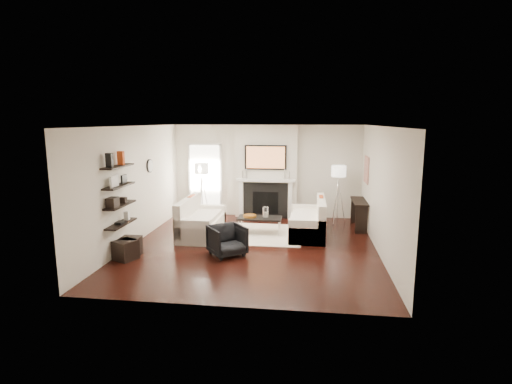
# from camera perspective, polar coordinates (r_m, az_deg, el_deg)

# --- Properties ---
(room_envelope) EXTENTS (6.00, 6.00, 6.00)m
(room_envelope) POSITION_cam_1_polar(r_m,az_deg,el_deg) (8.82, -0.51, 0.60)
(room_envelope) COLOR black
(room_envelope) RESTS_ON ground
(chimney_breast) EXTENTS (1.80, 0.25, 2.70)m
(chimney_breast) POSITION_cam_1_polar(r_m,az_deg,el_deg) (11.64, 1.45, 2.93)
(chimney_breast) COLOR silver
(chimney_breast) RESTS_ON floor
(fireplace_surround) EXTENTS (1.30, 0.02, 1.04)m
(fireplace_surround) POSITION_cam_1_polar(r_m,az_deg,el_deg) (11.65, 1.37, -1.21)
(fireplace_surround) COLOR black
(fireplace_surround) RESTS_ON floor
(firebox) EXTENTS (0.75, 0.02, 0.65)m
(firebox) POSITION_cam_1_polar(r_m,az_deg,el_deg) (11.65, 1.36, -1.55)
(firebox) COLOR black
(firebox) RESTS_ON floor
(mantel_pilaster_l) EXTENTS (0.12, 0.08, 1.10)m
(mantel_pilaster_l) POSITION_cam_1_polar(r_m,az_deg,el_deg) (11.71, -2.16, -1.00)
(mantel_pilaster_l) COLOR white
(mantel_pilaster_l) RESTS_ON floor
(mantel_pilaster_r) EXTENTS (0.12, 0.08, 1.10)m
(mantel_pilaster_r) POSITION_cam_1_polar(r_m,az_deg,el_deg) (11.56, 4.90, -1.18)
(mantel_pilaster_r) COLOR white
(mantel_pilaster_r) RESTS_ON floor
(mantel_shelf) EXTENTS (1.70, 0.18, 0.07)m
(mantel_shelf) POSITION_cam_1_polar(r_m,az_deg,el_deg) (11.49, 1.35, 1.68)
(mantel_shelf) COLOR white
(mantel_shelf) RESTS_ON chimney_breast
(tv_body) EXTENTS (1.20, 0.06, 0.70)m
(tv_body) POSITION_cam_1_polar(r_m,az_deg,el_deg) (11.44, 1.38, 4.97)
(tv_body) COLOR black
(tv_body) RESTS_ON chimney_breast
(tv_screen) EXTENTS (1.10, 0.00, 0.62)m
(tv_screen) POSITION_cam_1_polar(r_m,az_deg,el_deg) (11.41, 1.36, 4.95)
(tv_screen) COLOR #BF723F
(tv_screen) RESTS_ON tv_body
(candlestick_l_tall) EXTENTS (0.04, 0.04, 0.30)m
(candlestick_l_tall) POSITION_cam_1_polar(r_m,az_deg,el_deg) (11.55, -1.36, 2.64)
(candlestick_l_tall) COLOR silver
(candlestick_l_tall) RESTS_ON mantel_shelf
(candlestick_l_short) EXTENTS (0.04, 0.04, 0.24)m
(candlestick_l_short) POSITION_cam_1_polar(r_m,az_deg,el_deg) (11.57, -1.99, 2.51)
(candlestick_l_short) COLOR silver
(candlestick_l_short) RESTS_ON mantel_shelf
(candlestick_r_tall) EXTENTS (0.04, 0.04, 0.30)m
(candlestick_r_tall) POSITION_cam_1_polar(r_m,az_deg,el_deg) (11.43, 4.11, 2.54)
(candlestick_r_tall) COLOR silver
(candlestick_r_tall) RESTS_ON mantel_shelf
(candlestick_r_short) EXTENTS (0.04, 0.04, 0.24)m
(candlestick_r_short) POSITION_cam_1_polar(r_m,az_deg,el_deg) (11.43, 4.76, 2.38)
(candlestick_r_short) COLOR silver
(candlestick_r_short) RESTS_ON mantel_shelf
(hallway_panel) EXTENTS (0.90, 0.02, 2.10)m
(hallway_panel) POSITION_cam_1_polar(r_m,az_deg,el_deg) (12.12, -7.24, 1.70)
(hallway_panel) COLOR white
(hallway_panel) RESTS_ON floor
(door_trim_l) EXTENTS (0.06, 0.06, 2.16)m
(door_trim_l) POSITION_cam_1_polar(r_m,az_deg,el_deg) (12.23, -9.44, 1.72)
(door_trim_l) COLOR white
(door_trim_l) RESTS_ON floor
(door_trim_r) EXTENTS (0.06, 0.06, 2.16)m
(door_trim_r) POSITION_cam_1_polar(r_m,az_deg,el_deg) (11.99, -5.04, 1.65)
(door_trim_r) COLOR white
(door_trim_r) RESTS_ON floor
(door_trim_top) EXTENTS (1.02, 0.06, 0.06)m
(door_trim_top) POSITION_cam_1_polar(r_m,az_deg,el_deg) (11.99, -7.38, 6.80)
(door_trim_top) COLOR white
(door_trim_top) RESTS_ON wall_back
(rug) EXTENTS (2.60, 2.00, 0.01)m
(rug) POSITION_cam_1_polar(r_m,az_deg,el_deg) (10.13, -0.91, -5.94)
(rug) COLOR #F2E1C6
(rug) RESTS_ON floor
(loveseat_left_base) EXTENTS (0.85, 1.80, 0.42)m
(loveseat_left_base) POSITION_cam_1_polar(r_m,az_deg,el_deg) (10.04, -7.77, -4.98)
(loveseat_left_base) COLOR white
(loveseat_left_base) RESTS_ON floor
(loveseat_left_back) EXTENTS (0.18, 1.80, 0.80)m
(loveseat_left_back) POSITION_cam_1_polar(r_m,az_deg,el_deg) (10.05, -9.65, -3.15)
(loveseat_left_back) COLOR white
(loveseat_left_back) RESTS_ON floor
(loveseat_left_arm_n) EXTENTS (0.85, 0.18, 0.60)m
(loveseat_left_arm_n) POSITION_cam_1_polar(r_m,az_deg,el_deg) (9.26, -9.09, -5.73)
(loveseat_left_arm_n) COLOR white
(loveseat_left_arm_n) RESTS_ON floor
(loveseat_left_arm_s) EXTENTS (0.85, 0.18, 0.60)m
(loveseat_left_arm_s) POSITION_cam_1_polar(r_m,az_deg,el_deg) (10.77, -6.65, -3.41)
(loveseat_left_arm_s) COLOR white
(loveseat_left_arm_s) RESTS_ON floor
(loveseat_left_cushion) EXTENTS (0.63, 1.44, 0.10)m
(loveseat_left_cushion) POSITION_cam_1_polar(r_m,az_deg,el_deg) (9.96, -7.52, -3.55)
(loveseat_left_cushion) COLOR white
(loveseat_left_cushion) RESTS_ON loveseat_left_base
(pillow_left_orange) EXTENTS (0.10, 0.42, 0.42)m
(pillow_left_orange) POSITION_cam_1_polar(r_m,az_deg,el_deg) (10.29, -9.20, -1.67)
(pillow_left_orange) COLOR #BB4217
(pillow_left_orange) RESTS_ON loveseat_left_cushion
(pillow_left_charcoal) EXTENTS (0.10, 0.40, 0.40)m
(pillow_left_charcoal) POSITION_cam_1_polar(r_m,az_deg,el_deg) (9.73, -10.20, -2.44)
(pillow_left_charcoal) COLOR black
(pillow_left_charcoal) RESTS_ON loveseat_left_cushion
(loveseat_right_base) EXTENTS (0.85, 1.80, 0.42)m
(loveseat_right_base) POSITION_cam_1_polar(r_m,az_deg,el_deg) (10.02, 7.30, -4.99)
(loveseat_right_base) COLOR white
(loveseat_right_base) RESTS_ON floor
(loveseat_right_back) EXTENTS (0.18, 1.80, 0.80)m
(loveseat_right_back) POSITION_cam_1_polar(r_m,az_deg,el_deg) (9.95, 9.28, -3.28)
(loveseat_right_back) COLOR white
(loveseat_right_back) RESTS_ON floor
(loveseat_right_arm_n) EXTENTS (0.85, 0.18, 0.60)m
(loveseat_right_arm_n) POSITION_cam_1_polar(r_m,az_deg,el_deg) (9.22, 7.29, -5.76)
(loveseat_right_arm_n) COLOR white
(loveseat_right_arm_n) RESTS_ON floor
(loveseat_right_arm_s) EXTENTS (0.85, 0.18, 0.60)m
(loveseat_right_arm_s) POSITION_cam_1_polar(r_m,az_deg,el_deg) (10.78, 7.33, -3.41)
(loveseat_right_arm_s) COLOR white
(loveseat_right_arm_s) RESTS_ON floor
(loveseat_right_cushion) EXTENTS (0.63, 1.44, 0.10)m
(loveseat_right_cushion) POSITION_cam_1_polar(r_m,az_deg,el_deg) (9.96, 7.05, -3.54)
(loveseat_right_cushion) COLOR white
(loveseat_right_cushion) RESTS_ON loveseat_right_base
(pillow_right_orange) EXTENTS (0.10, 0.42, 0.42)m
(pillow_right_orange) POSITION_cam_1_polar(r_m,az_deg,el_deg) (10.20, 9.26, -1.77)
(pillow_right_orange) COLOR #BB4217
(pillow_right_orange) RESTS_ON loveseat_right_cushion
(pillow_right_charcoal) EXTENTS (0.10, 0.40, 0.40)m
(pillow_right_charcoal) POSITION_cam_1_polar(r_m,az_deg,el_deg) (9.62, 9.36, -2.56)
(pillow_right_charcoal) COLOR black
(pillow_right_charcoal) RESTS_ON loveseat_right_cushion
(coffee_table) EXTENTS (1.10, 0.55, 0.04)m
(coffee_table) POSITION_cam_1_polar(r_m,az_deg,el_deg) (10.06, 0.52, -3.74)
(coffee_table) COLOR black
(coffee_table) RESTS_ON floor
(coffee_leg_nw) EXTENTS (0.02, 0.02, 0.38)m
(coffee_leg_nw) POSITION_cam_1_polar(r_m,az_deg,el_deg) (9.97, -2.50, -5.11)
(coffee_leg_nw) COLOR silver
(coffee_leg_nw) RESTS_ON floor
(coffee_leg_ne) EXTENTS (0.02, 0.02, 0.38)m
(coffee_leg_ne) POSITION_cam_1_polar(r_m,az_deg,el_deg) (9.85, 3.26, -5.31)
(coffee_leg_ne) COLOR silver
(coffee_leg_ne) RESTS_ON floor
(coffee_leg_sw) EXTENTS (0.02, 0.02, 0.38)m
(coffee_leg_sw) POSITION_cam_1_polar(r_m,az_deg,el_deg) (10.39, -2.08, -4.48)
(coffee_leg_sw) COLOR silver
(coffee_leg_sw) RESTS_ON floor
(coffee_leg_se) EXTENTS (0.02, 0.02, 0.38)m
(coffee_leg_se) POSITION_cam_1_polar(r_m,az_deg,el_deg) (10.28, 3.45, -4.66)
(coffee_leg_se) COLOR silver
(coffee_leg_se) RESTS_ON floor
(hurricane_glass) EXTENTS (0.15, 0.15, 0.26)m
(hurricane_glass) POSITION_cam_1_polar(r_m,az_deg,el_deg) (10.00, 1.38, -2.87)
(hurricane_glass) COLOR white
(hurricane_glass) RESTS_ON coffee_table
(hurricane_candle) EXTENTS (0.09, 0.09, 0.14)m
(hurricane_candle) POSITION_cam_1_polar(r_m,az_deg,el_deg) (10.02, 1.38, -3.23)
(hurricane_candle) COLOR white
(hurricane_candle) RESTS_ON coffee_table
(copper_bowl) EXTENTS (0.34, 0.34, 0.06)m
(copper_bowl) POSITION_cam_1_polar(r_m,az_deg,el_deg) (10.08, -0.89, -3.44)
(copper_bowl) COLOR #B56A1E
(copper_bowl) RESTS_ON coffee_table
(armchair) EXTENTS (0.93, 0.92, 0.70)m
(armchair) POSITION_cam_1_polar(r_m,az_deg,el_deg) (8.51, -4.14, -6.71)
(armchair) COLOR black
(armchair) RESTS_ON floor
(lamp_left_post) EXTENTS (0.02, 0.02, 1.20)m
(lamp_left_post) POSITION_cam_1_polar(r_m,az_deg,el_deg) (11.79, -7.70, -0.76)
(lamp_left_post) COLOR silver
(lamp_left_post) RESTS_ON floor
(lamp_left_shade) EXTENTS (0.40, 0.40, 0.30)m
(lamp_left_shade) POSITION_cam_1_polar(r_m,az_deg,el_deg) (11.66, -7.80, 3.34)
(lamp_left_shade) COLOR white
(lamp_left_shade) RESTS_ON lamp_left_post
(lamp_left_leg_a) EXTENTS (0.25, 0.02, 1.23)m
(lamp_left_leg_a) POSITION_cam_1_polar(r_m,az_deg,el_deg) (11.76, -7.19, -0.77)
(lamp_left_leg_a) COLOR silver
(lamp_left_leg_a) RESTS_ON floor
(lamp_left_leg_b) EXTENTS (0.14, 0.22, 1.23)m
(lamp_left_leg_b) POSITION_cam_1_polar(r_m,az_deg,el_deg) (11.90, -7.84, -0.67)
(lamp_left_leg_b) COLOR silver
(lamp_left_leg_b) RESTS_ON floor
(lamp_left_leg_c) EXTENTS (0.14, 0.22, 1.23)m
(lamp_left_leg_c) POSITION_cam_1_polar(r_m,az_deg,el_deg) (11.72, -8.08, -0.84)
(lamp_left_leg_c) COLOR silver
(lamp_left_leg_c) RESTS_ON floor
(lamp_right_post) EXTENTS (0.02, 0.02, 1.20)m
(lamp_right_post) POSITION_cam_1_polar(r_m,az_deg,el_deg) (11.33, 11.59, -1.33)
(lamp_right_post) COLOR silver
(lamp_right_post) RESTS_ON floor
(lamp_right_shade) EXTENTS (0.40, 0.40, 0.30)m
(lamp_right_shade) POSITION_cam_1_polar(r_m,az_deg,el_deg) (11.19, 11.74, 2.94)
(lamp_right_shade) COLOR white
(lamp_right_shade) RESTS_ON lamp_right_post
(lamp_right_leg_a) EXTENTS (0.25, 0.02, 1.23)m
(lamp_right_leg_a) POSITION_cam_1_polar(r_m,az_deg,el_deg) (11.34, 12.14, -1.34)
(lamp_right_leg_a) COLOR silver
(lamp_right_leg_a) RESTS_ON floor
(lamp_right_leg_b) EXTENTS (0.14, 0.22, 1.23)m
(lamp_right_leg_b) POSITION_cam_1_polar(r_m,az_deg,el_deg) (11.42, 11.28, -1.23)
(lamp_right_leg_b) COLOR silver
(lamp_right_leg_b) RESTS_ON floor
(lamp_right_leg_c) EXTENTS (0.14, 0.22, 1.23)m
(lamp_right_leg_c) POSITION_cam_1_polar(r_m,az_deg,el_deg) (11.23, 11.34, -1.42)
(lamp_right_leg_c) COLOR silver
(lamp_right_leg_c) RESTS_ON floor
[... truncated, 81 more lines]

